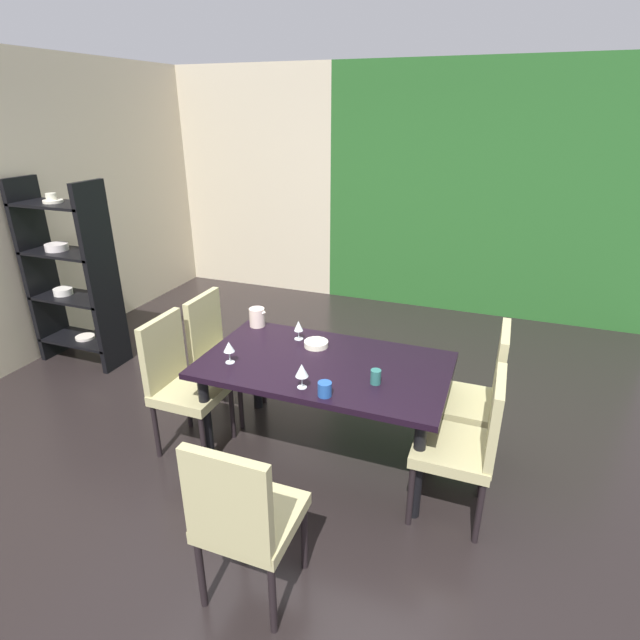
# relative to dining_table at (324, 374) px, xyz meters

# --- Properties ---
(ground_plane) EXTENTS (5.86, 6.12, 0.02)m
(ground_plane) POSITION_rel_dining_table_xyz_m (-0.29, 0.13, -0.65)
(ground_plane) COLOR black
(back_panel_interior) EXTENTS (2.16, 0.10, 2.75)m
(back_panel_interior) POSITION_rel_dining_table_xyz_m (-2.14, 3.15, 0.74)
(back_panel_interior) COLOR beige
(back_panel_interior) RESTS_ON ground_plane
(garden_window_panel) EXTENTS (3.70, 0.10, 2.75)m
(garden_window_panel) POSITION_rel_dining_table_xyz_m (0.79, 3.15, 0.74)
(garden_window_panel) COLOR #255A23
(garden_window_panel) RESTS_ON ground_plane
(dining_table) EXTENTS (1.62, 0.93, 0.72)m
(dining_table) POSITION_rel_dining_table_xyz_m (0.00, 0.00, 0.00)
(dining_table) COLOR black
(dining_table) RESTS_ON ground_plane
(chair_left_near) EXTENTS (0.45, 0.44, 0.98)m
(chair_left_near) POSITION_rel_dining_table_xyz_m (-0.97, -0.26, -0.09)
(chair_left_near) COLOR tan
(chair_left_near) RESTS_ON ground_plane
(chair_left_far) EXTENTS (0.45, 0.44, 0.96)m
(chair_left_far) POSITION_rel_dining_table_xyz_m (-0.97, 0.26, -0.10)
(chair_left_far) COLOR tan
(chair_left_far) RESTS_ON ground_plane
(chair_right_far) EXTENTS (0.44, 0.44, 1.02)m
(chair_right_far) POSITION_rel_dining_table_xyz_m (0.97, 0.26, -0.08)
(chair_right_far) COLOR tan
(chair_right_far) RESTS_ON ground_plane
(chair_right_near) EXTENTS (0.44, 0.44, 0.95)m
(chair_right_near) POSITION_rel_dining_table_xyz_m (0.96, -0.26, -0.10)
(chair_right_near) COLOR tan
(chair_right_near) RESTS_ON ground_plane
(chair_head_near) EXTENTS (0.44, 0.44, 0.96)m
(chair_head_near) POSITION_rel_dining_table_xyz_m (0.05, -1.21, -0.10)
(chair_head_near) COLOR tan
(chair_head_near) RESTS_ON ground_plane
(display_shelf) EXTENTS (0.81, 0.35, 1.71)m
(display_shelf) POSITION_rel_dining_table_xyz_m (-2.67, 0.53, 0.23)
(display_shelf) COLOR black
(display_shelf) RESTS_ON ground_plane
(wine_glass_rear) EXTENTS (0.07, 0.07, 0.15)m
(wine_glass_rear) POSITION_rel_dining_table_xyz_m (-0.58, -0.22, 0.20)
(wine_glass_rear) COLOR silver
(wine_glass_rear) RESTS_ON dining_table
(wine_glass_near_window) EXTENTS (0.07, 0.07, 0.14)m
(wine_glass_near_window) POSITION_rel_dining_table_xyz_m (-0.30, 0.27, 0.19)
(wine_glass_near_window) COLOR silver
(wine_glass_near_window) RESTS_ON dining_table
(wine_glass_near_shelf) EXTENTS (0.08, 0.08, 0.16)m
(wine_glass_near_shelf) POSITION_rel_dining_table_xyz_m (-0.02, -0.34, 0.20)
(wine_glass_near_shelf) COLOR silver
(wine_glass_near_shelf) RESTS_ON dining_table
(serving_bowl_corner) EXTENTS (0.17, 0.17, 0.04)m
(serving_bowl_corner) POSITION_rel_dining_table_xyz_m (-0.14, 0.21, 0.11)
(serving_bowl_corner) COLOR white
(serving_bowl_corner) RESTS_ON dining_table
(cup_west) EXTENTS (0.08, 0.08, 0.09)m
(cup_west) POSITION_rel_dining_table_xyz_m (0.14, -0.38, 0.13)
(cup_west) COLOR #2351A0
(cup_west) RESTS_ON dining_table
(cup_east) EXTENTS (0.06, 0.06, 0.09)m
(cup_east) POSITION_rel_dining_table_xyz_m (0.38, -0.14, 0.13)
(cup_east) COLOR #2A6560
(cup_east) RESTS_ON dining_table
(pitcher_right) EXTENTS (0.13, 0.12, 0.14)m
(pitcher_right) POSITION_rel_dining_table_xyz_m (-0.69, 0.38, 0.16)
(pitcher_right) COLOR beige
(pitcher_right) RESTS_ON dining_table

